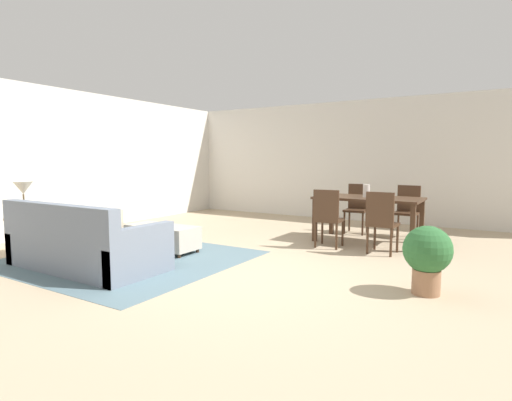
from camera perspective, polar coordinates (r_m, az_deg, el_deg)
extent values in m
plane|color=tan|center=(5.02, -1.32, -10.21)|extent=(10.80, 10.80, 0.00)
cube|color=silver|center=(9.42, 15.44, 5.37)|extent=(9.00, 0.12, 2.70)
cube|color=silver|center=(8.45, -26.01, 4.98)|extent=(0.12, 11.00, 2.70)
cube|color=slate|center=(6.01, -17.48, -7.75)|extent=(3.00, 2.80, 0.01)
cube|color=slate|center=(5.66, -22.57, -6.60)|extent=(2.08, 0.97, 0.42)
cube|color=slate|center=(5.37, -26.25, -2.76)|extent=(2.08, 0.16, 0.44)
cube|color=slate|center=(6.45, -27.70, -4.46)|extent=(0.14, 0.97, 0.62)
cube|color=slate|center=(4.91, -15.89, -7.06)|extent=(0.14, 0.97, 0.62)
cube|color=beige|center=(6.01, -27.37, -2.50)|extent=(0.33, 0.12, 0.33)
cube|color=beige|center=(5.68, -25.15, -2.73)|extent=(0.35, 0.11, 0.36)
cube|color=gray|center=(5.36, -22.62, -2.93)|extent=(0.39, 0.14, 0.39)
cube|color=beige|center=(5.04, -19.88, -3.31)|extent=(0.40, 0.12, 0.39)
cube|color=#B7AD9E|center=(6.30, -13.02, -4.93)|extent=(1.12, 0.50, 0.33)
cylinder|color=#422B1C|center=(6.83, -14.89, -5.83)|extent=(0.05, 0.05, 0.06)
cylinder|color=#422B1C|center=(6.15, -8.24, -6.98)|extent=(0.05, 0.05, 0.06)
cylinder|color=#422B1C|center=(6.57, -17.42, -6.36)|extent=(0.05, 0.05, 0.06)
cylinder|color=#422B1C|center=(5.85, -10.75, -7.67)|extent=(0.05, 0.05, 0.06)
cube|color=olive|center=(6.71, -29.75, -2.27)|extent=(0.40, 0.40, 0.03)
cylinder|color=olive|center=(6.98, -29.09, -4.23)|extent=(0.04, 0.04, 0.52)
cylinder|color=olive|center=(6.69, -27.65, -4.56)|extent=(0.04, 0.04, 0.52)
cylinder|color=olive|center=(6.82, -31.58, -4.57)|extent=(0.04, 0.04, 0.52)
cylinder|color=olive|center=(6.52, -30.22, -4.93)|extent=(0.04, 0.04, 0.52)
cylinder|color=brown|center=(6.71, -29.76, -2.04)|extent=(0.16, 0.16, 0.02)
cylinder|color=brown|center=(6.69, -29.84, -0.58)|extent=(0.02, 0.02, 0.32)
cone|color=beige|center=(6.67, -29.95, 1.56)|extent=(0.26, 0.26, 0.18)
cube|color=#422B1C|center=(7.00, 15.52, 0.31)|extent=(1.69, 0.90, 0.04)
cube|color=#422B1C|center=(7.66, 10.59, -1.99)|extent=(0.07, 0.07, 0.72)
cube|color=#422B1C|center=(7.26, 22.29, -2.75)|extent=(0.07, 0.07, 0.72)
cube|color=#422B1C|center=(6.94, 8.28, -2.75)|extent=(0.07, 0.07, 0.72)
cube|color=#422B1C|center=(6.50, 21.17, -3.66)|extent=(0.07, 0.07, 0.72)
cube|color=#422B1C|center=(6.51, 10.28, -2.72)|extent=(0.43, 0.43, 0.04)
cube|color=#422B1C|center=(6.31, 9.83, -0.64)|extent=(0.40, 0.07, 0.47)
cylinder|color=#422B1C|center=(6.76, 9.30, -4.32)|extent=(0.04, 0.04, 0.41)
cylinder|color=#422B1C|center=(6.66, 12.08, -4.52)|extent=(0.04, 0.04, 0.41)
cylinder|color=#422B1C|center=(6.45, 8.34, -4.80)|extent=(0.04, 0.04, 0.41)
cylinder|color=#422B1C|center=(6.34, 11.25, -5.02)|extent=(0.04, 0.04, 0.41)
cube|color=#422B1C|center=(6.26, 17.44, -3.23)|extent=(0.42, 0.42, 0.04)
cube|color=#422B1C|center=(6.06, 17.02, -1.08)|extent=(0.40, 0.06, 0.47)
cylinder|color=#422B1C|center=(6.51, 16.37, -4.88)|extent=(0.04, 0.04, 0.41)
cylinder|color=#422B1C|center=(6.42, 19.27, -5.12)|extent=(0.04, 0.04, 0.41)
cylinder|color=#422B1C|center=(6.19, 15.41, -5.39)|extent=(0.04, 0.04, 0.41)
cylinder|color=#422B1C|center=(6.09, 18.45, -5.66)|extent=(0.04, 0.04, 0.41)
cube|color=#422B1C|center=(7.82, 13.89, -1.38)|extent=(0.42, 0.42, 0.04)
cube|color=#422B1C|center=(7.97, 14.27, 0.58)|extent=(0.40, 0.06, 0.47)
cylinder|color=#422B1C|center=(7.65, 14.76, -3.26)|extent=(0.04, 0.04, 0.41)
cylinder|color=#422B1C|center=(7.74, 12.31, -3.11)|extent=(0.04, 0.04, 0.41)
cylinder|color=#422B1C|center=(7.98, 15.35, -2.91)|extent=(0.04, 0.04, 0.41)
cylinder|color=#422B1C|center=(8.06, 12.99, -2.77)|extent=(0.04, 0.04, 0.41)
cube|color=#422B1C|center=(7.68, 20.29, -1.71)|extent=(0.43, 0.43, 0.04)
cube|color=#422B1C|center=(7.82, 20.71, 0.29)|extent=(0.40, 0.07, 0.47)
cylinder|color=#422B1C|center=(7.50, 21.15, -3.64)|extent=(0.04, 0.04, 0.41)
cylinder|color=#422B1C|center=(7.59, 18.66, -3.45)|extent=(0.04, 0.04, 0.41)
cylinder|color=#422B1C|center=(7.83, 21.77, -3.28)|extent=(0.04, 0.04, 0.41)
cylinder|color=#422B1C|center=(7.91, 19.37, -3.11)|extent=(0.04, 0.04, 0.41)
cylinder|color=silver|center=(6.96, 15.26, 1.33)|extent=(0.11, 0.11, 0.21)
cylinder|color=#996B4C|center=(4.59, 22.82, -10.49)|extent=(0.28, 0.28, 0.26)
sphere|color=#2D6633|center=(4.51, 22.98, -6.37)|extent=(0.49, 0.49, 0.49)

